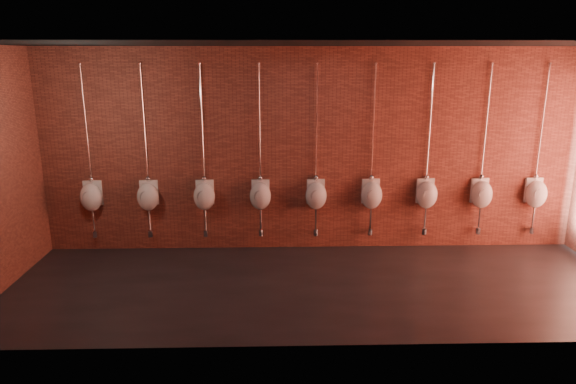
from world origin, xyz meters
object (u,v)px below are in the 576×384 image
at_px(urinal_7, 481,193).
at_px(urinal_8, 536,193).
at_px(urinal_0, 91,196).
at_px(urinal_4, 316,194).
at_px(urinal_2, 204,195).
at_px(urinal_5, 372,194).
at_px(urinal_6, 427,194).
at_px(urinal_1, 148,196).
at_px(urinal_3, 260,195).

bearing_deg(urinal_7, urinal_8, 0.00).
xyz_separation_m(urinal_0, urinal_4, (3.54, 0.00, 0.00)).
bearing_deg(urinal_2, urinal_0, 180.00).
distance_m(urinal_2, urinal_4, 1.77).
bearing_deg(urinal_7, urinal_5, 180.00).
relative_size(urinal_0, urinal_2, 1.00).
bearing_deg(urinal_4, urinal_6, 0.00).
bearing_deg(urinal_7, urinal_0, 180.00).
relative_size(urinal_1, urinal_2, 1.00).
bearing_deg(urinal_3, urinal_4, 0.00).
height_order(urinal_3, urinal_7, same).
bearing_deg(urinal_2, urinal_7, 0.00).
xyz_separation_m(urinal_0, urinal_7, (6.20, 0.00, 0.00)).
distance_m(urinal_2, urinal_3, 0.89).
distance_m(urinal_4, urinal_8, 3.54).
distance_m(urinal_5, urinal_8, 2.66).
height_order(urinal_0, urinal_8, same).
distance_m(urinal_0, urinal_4, 3.54).
height_order(urinal_2, urinal_6, same).
height_order(urinal_0, urinal_4, same).
height_order(urinal_1, urinal_3, same).
height_order(urinal_0, urinal_5, same).
bearing_deg(urinal_6, urinal_3, 180.00).
xyz_separation_m(urinal_1, urinal_5, (3.54, 0.00, 0.00)).
distance_m(urinal_0, urinal_8, 7.09).
xyz_separation_m(urinal_0, urinal_6, (5.31, 0.00, 0.00)).
bearing_deg(urinal_0, urinal_5, 0.00).
xyz_separation_m(urinal_0, urinal_1, (0.89, 0.00, 0.00)).
bearing_deg(urinal_7, urinal_3, 180.00).
xyz_separation_m(urinal_2, urinal_5, (2.66, 0.00, 0.00)).
bearing_deg(urinal_8, urinal_7, 180.00).
distance_m(urinal_4, urinal_7, 2.66).
distance_m(urinal_4, urinal_6, 1.77).
distance_m(urinal_2, urinal_6, 3.54).
bearing_deg(urinal_6, urinal_1, 180.00).
bearing_deg(urinal_3, urinal_7, 0.00).
xyz_separation_m(urinal_2, urinal_4, (1.77, 0.00, 0.00)).
xyz_separation_m(urinal_3, urinal_5, (1.77, 0.00, 0.00)).
bearing_deg(urinal_5, urinal_6, 0.00).
distance_m(urinal_2, urinal_8, 5.31).
bearing_deg(urinal_8, urinal_5, 180.00).
height_order(urinal_1, urinal_5, same).
relative_size(urinal_3, urinal_8, 1.00).
xyz_separation_m(urinal_0, urinal_2, (1.77, 0.00, 0.00)).
relative_size(urinal_5, urinal_6, 1.00).
distance_m(urinal_5, urinal_7, 1.77).
relative_size(urinal_7, urinal_8, 1.00).
distance_m(urinal_6, urinal_8, 1.77).
bearing_deg(urinal_7, urinal_4, 180.00).
xyz_separation_m(urinal_4, urinal_6, (1.77, 0.00, 0.00)).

